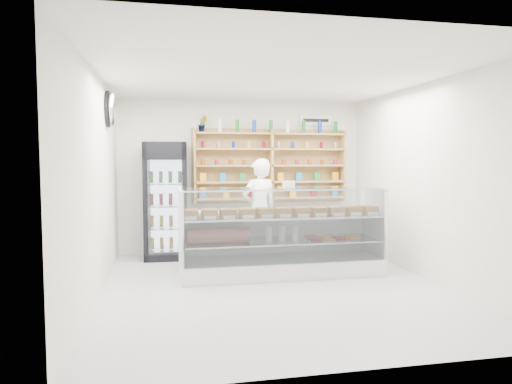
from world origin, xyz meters
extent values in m
plane|color=silver|center=(0.00, 0.00, 0.00)|extent=(5.00, 5.00, 0.00)
plane|color=white|center=(0.00, 0.00, 2.80)|extent=(5.00, 5.00, 0.00)
plane|color=beige|center=(0.00, 2.50, 1.40)|extent=(4.50, 0.00, 4.50)
plane|color=beige|center=(0.00, -2.50, 1.40)|extent=(4.50, 0.00, 4.50)
plane|color=beige|center=(-2.25, 0.00, 1.40)|extent=(0.00, 5.00, 5.00)
plane|color=beige|center=(2.25, 0.00, 1.40)|extent=(0.00, 5.00, 5.00)
cube|color=white|center=(0.26, 0.64, 0.12)|extent=(2.99, 0.85, 0.25)
cube|color=white|center=(0.26, 1.04, 0.56)|extent=(2.99, 0.05, 0.63)
cube|color=silver|center=(0.26, 0.64, 0.51)|extent=(2.87, 0.74, 0.02)
cube|color=silver|center=(0.26, 0.64, 0.88)|extent=(2.93, 0.78, 0.02)
cube|color=silver|center=(0.26, 0.24, 0.77)|extent=(2.93, 0.12, 1.04)
cube|color=silver|center=(0.26, 0.59, 1.29)|extent=(2.93, 0.59, 0.01)
imported|color=white|center=(0.14, 1.64, 0.86)|extent=(0.72, 0.58, 1.73)
cube|color=black|center=(-1.40, 2.14, 1.00)|extent=(0.76, 0.74, 2.00)
cube|color=#2A0539|center=(-1.39, 1.81, 1.85)|extent=(0.71, 0.07, 0.28)
cube|color=silver|center=(-1.39, 1.79, 0.91)|extent=(0.61, 0.04, 1.58)
cube|color=tan|center=(-0.90, 2.34, 1.59)|extent=(0.04, 0.28, 1.33)
cube|color=tan|center=(0.50, 2.34, 1.59)|extent=(0.04, 0.28, 1.33)
cube|color=tan|center=(1.90, 2.34, 1.59)|extent=(0.04, 0.28, 1.33)
cube|color=tan|center=(0.50, 2.34, 1.00)|extent=(2.80, 0.28, 0.03)
cube|color=tan|center=(0.50, 2.34, 1.30)|extent=(2.80, 0.28, 0.03)
cube|color=tan|center=(0.50, 2.34, 1.60)|extent=(2.80, 0.28, 0.03)
cube|color=tan|center=(0.50, 2.34, 1.90)|extent=(2.80, 0.28, 0.03)
cube|color=tan|center=(0.50, 2.34, 2.18)|extent=(2.80, 0.28, 0.03)
imported|color=#1E6626|center=(-0.75, 2.34, 2.34)|extent=(0.17, 0.14, 0.30)
ellipsoid|color=silver|center=(-2.17, 1.20, 2.45)|extent=(0.15, 0.50, 0.50)
cube|color=white|center=(1.40, 2.47, 2.45)|extent=(0.62, 0.03, 0.20)
camera|label=1|loc=(-1.41, -5.85, 1.71)|focal=32.00mm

